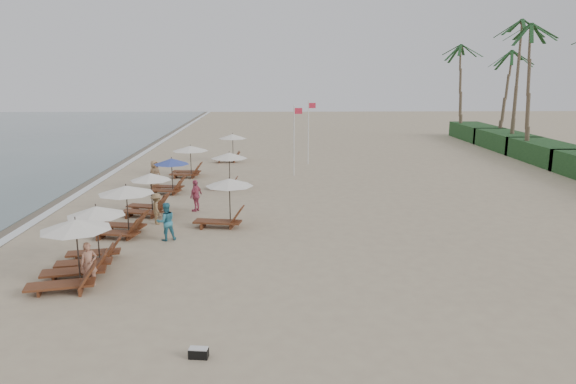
{
  "coord_description": "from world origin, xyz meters",
  "views": [
    {
      "loc": [
        0.24,
        -19.46,
        6.98
      ],
      "look_at": [
        1.0,
        6.02,
        1.3
      ],
      "focal_mm": 33.42,
      "sensor_mm": 36.0,
      "label": 1
    }
  ],
  "objects_px": {
    "lounger_station_2": "(122,210)",
    "beachgoer_mid_b": "(157,209)",
    "lounger_station_0": "(70,255)",
    "inland_station_2": "(230,145)",
    "lounger_station_1": "(91,237)",
    "lounger_station_3": "(146,196)",
    "beachgoer_far_a": "(196,195)",
    "beachgoer_far_b": "(155,174)",
    "inland_station_1": "(227,165)",
    "duffel_bag": "(199,353)",
    "lounger_station_5": "(188,160)",
    "beachgoer_near": "(89,264)",
    "flag_pole_near": "(295,137)",
    "beachgoer_mid_a": "(166,222)",
    "inland_station_0": "(223,200)",
    "lounger_station_4": "(168,176)"
  },
  "relations": [
    {
      "from": "beachgoer_mid_a",
      "to": "flag_pole_near",
      "type": "height_order",
      "value": "flag_pole_near"
    },
    {
      "from": "lounger_station_4",
      "to": "lounger_station_5",
      "type": "xyz_separation_m",
      "value": [
        0.38,
        5.05,
        0.13
      ]
    },
    {
      "from": "beachgoer_mid_a",
      "to": "lounger_station_4",
      "type": "bearing_deg",
      "value": -104.44
    },
    {
      "from": "lounger_station_3",
      "to": "beachgoer_mid_a",
      "type": "distance_m",
      "value": 4.71
    },
    {
      "from": "beachgoer_mid_b",
      "to": "duffel_bag",
      "type": "distance_m",
      "value": 12.81
    },
    {
      "from": "duffel_bag",
      "to": "beachgoer_far_b",
      "type": "bearing_deg",
      "value": 104.73
    },
    {
      "from": "beachgoer_near",
      "to": "duffel_bag",
      "type": "xyz_separation_m",
      "value": [
        4.26,
        -4.83,
        -0.61
      ]
    },
    {
      "from": "beachgoer_near",
      "to": "inland_station_2",
      "type": "bearing_deg",
      "value": 58.1
    },
    {
      "from": "lounger_station_0",
      "to": "beachgoer_mid_a",
      "type": "xyz_separation_m",
      "value": [
        2.21,
        4.96,
        -0.26
      ]
    },
    {
      "from": "lounger_station_3",
      "to": "beachgoer_near",
      "type": "distance_m",
      "value": 9.27
    },
    {
      "from": "lounger_station_1",
      "to": "beachgoer_far_b",
      "type": "height_order",
      "value": "lounger_station_1"
    },
    {
      "from": "lounger_station_4",
      "to": "beachgoer_near",
      "type": "height_order",
      "value": "lounger_station_4"
    },
    {
      "from": "beachgoer_far_a",
      "to": "beachgoer_far_b",
      "type": "xyz_separation_m",
      "value": [
        -3.36,
        5.92,
        0.04
      ]
    },
    {
      "from": "beachgoer_mid_a",
      "to": "beachgoer_far_b",
      "type": "xyz_separation_m",
      "value": [
        -2.77,
        10.84,
        0.04
      ]
    },
    {
      "from": "lounger_station_4",
      "to": "inland_station_0",
      "type": "height_order",
      "value": "inland_station_0"
    },
    {
      "from": "duffel_bag",
      "to": "inland_station_2",
      "type": "bearing_deg",
      "value": 92.79
    },
    {
      "from": "inland_station_0",
      "to": "beachgoer_mid_b",
      "type": "xyz_separation_m",
      "value": [
        -3.17,
        0.5,
        -0.53
      ]
    },
    {
      "from": "lounger_station_2",
      "to": "beachgoer_far_a",
      "type": "bearing_deg",
      "value": 57.07
    },
    {
      "from": "inland_station_0",
      "to": "beachgoer_far_b",
      "type": "bearing_deg",
      "value": 119.74
    },
    {
      "from": "beachgoer_far_a",
      "to": "beachgoer_mid_b",
      "type": "bearing_deg",
      "value": -6.78
    },
    {
      "from": "lounger_station_4",
      "to": "inland_station_2",
      "type": "relative_size",
      "value": 0.93
    },
    {
      "from": "beachgoer_mid_a",
      "to": "beachgoer_far_a",
      "type": "xyz_separation_m",
      "value": [
        0.59,
        4.92,
        0.0
      ]
    },
    {
      "from": "inland_station_0",
      "to": "lounger_station_3",
      "type": "bearing_deg",
      "value": 150.41
    },
    {
      "from": "lounger_station_0",
      "to": "inland_station_2",
      "type": "distance_m",
      "value": 25.65
    },
    {
      "from": "inland_station_0",
      "to": "duffel_bag",
      "type": "height_order",
      "value": "inland_station_0"
    },
    {
      "from": "lounger_station_2",
      "to": "inland_station_1",
      "type": "bearing_deg",
      "value": 68.23
    },
    {
      "from": "beachgoer_mid_b",
      "to": "beachgoer_far_b",
      "type": "height_order",
      "value": "beachgoer_far_b"
    },
    {
      "from": "lounger_station_0",
      "to": "lounger_station_3",
      "type": "height_order",
      "value": "lounger_station_0"
    },
    {
      "from": "lounger_station_5",
      "to": "inland_station_1",
      "type": "xyz_separation_m",
      "value": [
        3.02,
        -4.07,
        0.36
      ]
    },
    {
      "from": "lounger_station_3",
      "to": "inland_station_2",
      "type": "xyz_separation_m",
      "value": [
        2.99,
        16.11,
        0.43
      ]
    },
    {
      "from": "beachgoer_mid_b",
      "to": "lounger_station_0",
      "type": "bearing_deg",
      "value": 146.43
    },
    {
      "from": "inland_station_2",
      "to": "flag_pole_near",
      "type": "relative_size",
      "value": 0.55
    },
    {
      "from": "inland_station_0",
      "to": "beachgoer_far_a",
      "type": "relative_size",
      "value": 1.75
    },
    {
      "from": "lounger_station_1",
      "to": "beachgoer_mid_a",
      "type": "height_order",
      "value": "lounger_station_1"
    },
    {
      "from": "inland_station_0",
      "to": "beachgoer_near",
      "type": "xyz_separation_m",
      "value": [
        -3.88,
        -6.96,
        -0.53
      ]
    },
    {
      "from": "lounger_station_2",
      "to": "beachgoer_mid_b",
      "type": "xyz_separation_m",
      "value": [
        1.15,
        1.72,
        -0.37
      ]
    },
    {
      "from": "lounger_station_4",
      "to": "beachgoer_mid_b",
      "type": "relative_size",
      "value": 1.68
    },
    {
      "from": "lounger_station_1",
      "to": "lounger_station_3",
      "type": "distance_m",
      "value": 7.23
    },
    {
      "from": "lounger_station_1",
      "to": "flag_pole_near",
      "type": "xyz_separation_m",
      "value": [
        8.24,
        17.37,
        1.63
      ]
    },
    {
      "from": "lounger_station_2",
      "to": "beachgoer_near",
      "type": "xyz_separation_m",
      "value": [
        0.45,
        -5.74,
        -0.37
      ]
    },
    {
      "from": "lounger_station_0",
      "to": "flag_pole_near",
      "type": "bearing_deg",
      "value": 67.0
    },
    {
      "from": "lounger_station_5",
      "to": "beachgoer_mid_b",
      "type": "distance_m",
      "value": 11.9
    },
    {
      "from": "lounger_station_2",
      "to": "beachgoer_far_b",
      "type": "xyz_separation_m",
      "value": [
        -0.71,
        10.02,
        -0.26
      ]
    },
    {
      "from": "inland_station_0",
      "to": "beachgoer_mid_a",
      "type": "bearing_deg",
      "value": -137.97
    },
    {
      "from": "lounger_station_4",
      "to": "beachgoer_far_a",
      "type": "xyz_separation_m",
      "value": [
        2.25,
        -4.46,
        -0.18
      ]
    },
    {
      "from": "inland_station_2",
      "to": "beachgoer_mid_b",
      "type": "relative_size",
      "value": 1.81
    },
    {
      "from": "lounger_station_5",
      "to": "beachgoer_mid_b",
      "type": "relative_size",
      "value": 1.82
    },
    {
      "from": "lounger_station_4",
      "to": "inland_station_1",
      "type": "distance_m",
      "value": 3.58
    },
    {
      "from": "flag_pole_near",
      "to": "beachgoer_far_b",
      "type": "bearing_deg",
      "value": -157.45
    },
    {
      "from": "lounger_station_1",
      "to": "beachgoer_far_a",
      "type": "distance_m",
      "value": 8.27
    }
  ]
}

